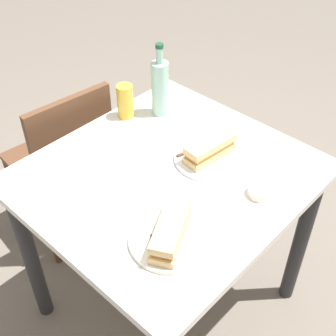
{
  "coord_description": "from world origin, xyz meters",
  "views": [
    {
      "loc": [
        -0.84,
        -0.79,
        1.78
      ],
      "look_at": [
        0.0,
        0.0,
        0.79
      ],
      "focal_mm": 48.61,
      "sensor_mm": 36.0,
      "label": 1
    }
  ],
  "objects_px": {
    "baguette_sandwich_near": "(171,229)",
    "plate_far": "(209,158)",
    "knife_near": "(152,236)",
    "beer_glass": "(125,101)",
    "dining_table": "(168,201)",
    "water_bottle": "(160,87)",
    "knife_far": "(196,149)",
    "plate_near": "(171,239)",
    "chair_far": "(66,159)",
    "baguette_sandwich_far": "(210,149)",
    "olive_bowl": "(261,191)"
  },
  "relations": [
    {
      "from": "baguette_sandwich_near",
      "to": "plate_far",
      "type": "relative_size",
      "value": 0.92
    },
    {
      "from": "knife_near",
      "to": "beer_glass",
      "type": "height_order",
      "value": "beer_glass"
    },
    {
      "from": "dining_table",
      "to": "beer_glass",
      "type": "xyz_separation_m",
      "value": [
        0.13,
        0.35,
        0.2
      ]
    },
    {
      "from": "beer_glass",
      "to": "water_bottle",
      "type": "bearing_deg",
      "value": -36.57
    },
    {
      "from": "knife_far",
      "to": "plate_near",
      "type": "bearing_deg",
      "value": -149.41
    },
    {
      "from": "dining_table",
      "to": "plate_near",
      "type": "bearing_deg",
      "value": -135.24
    },
    {
      "from": "chair_far",
      "to": "water_bottle",
      "type": "relative_size",
      "value": 2.88
    },
    {
      "from": "plate_near",
      "to": "knife_far",
      "type": "relative_size",
      "value": 1.4
    },
    {
      "from": "dining_table",
      "to": "chair_far",
      "type": "distance_m",
      "value": 0.63
    },
    {
      "from": "water_bottle",
      "to": "beer_glass",
      "type": "relative_size",
      "value": 2.15
    },
    {
      "from": "dining_table",
      "to": "baguette_sandwich_far",
      "type": "height_order",
      "value": "baguette_sandwich_far"
    },
    {
      "from": "knife_far",
      "to": "beer_glass",
      "type": "xyz_separation_m",
      "value": [
        -0.01,
        0.35,
        0.05
      ]
    },
    {
      "from": "baguette_sandwich_far",
      "to": "beer_glass",
      "type": "xyz_separation_m",
      "value": [
        -0.01,
        0.41,
        0.02
      ]
    },
    {
      "from": "beer_glass",
      "to": "plate_far",
      "type": "bearing_deg",
      "value": -87.9
    },
    {
      "from": "dining_table",
      "to": "plate_near",
      "type": "relative_size",
      "value": 3.7
    },
    {
      "from": "dining_table",
      "to": "water_bottle",
      "type": "relative_size",
      "value": 3.12
    },
    {
      "from": "dining_table",
      "to": "knife_far",
      "type": "height_order",
      "value": "knife_far"
    },
    {
      "from": "beer_glass",
      "to": "baguette_sandwich_near",
      "type": "bearing_deg",
      "value": -121.63
    },
    {
      "from": "baguette_sandwich_far",
      "to": "olive_bowl",
      "type": "bearing_deg",
      "value": -96.28
    },
    {
      "from": "baguette_sandwich_near",
      "to": "beer_glass",
      "type": "distance_m",
      "value": 0.66
    },
    {
      "from": "knife_near",
      "to": "beer_glass",
      "type": "xyz_separation_m",
      "value": [
        0.38,
        0.52,
        0.05
      ]
    },
    {
      "from": "knife_near",
      "to": "plate_far",
      "type": "distance_m",
      "value": 0.41
    },
    {
      "from": "beer_glass",
      "to": "baguette_sandwich_far",
      "type": "bearing_deg",
      "value": -87.9
    },
    {
      "from": "chair_far",
      "to": "plate_near",
      "type": "height_order",
      "value": "chair_far"
    },
    {
      "from": "baguette_sandwich_near",
      "to": "knife_near",
      "type": "bearing_deg",
      "value": 129.46
    },
    {
      "from": "chair_far",
      "to": "knife_near",
      "type": "height_order",
      "value": "chair_far"
    },
    {
      "from": "chair_far",
      "to": "plate_near",
      "type": "distance_m",
      "value": 0.9
    },
    {
      "from": "dining_table",
      "to": "knife_near",
      "type": "xyz_separation_m",
      "value": [
        -0.25,
        -0.17,
        0.15
      ]
    },
    {
      "from": "baguette_sandwich_near",
      "to": "water_bottle",
      "type": "xyz_separation_m",
      "value": [
        0.45,
        0.48,
        0.07
      ]
    },
    {
      "from": "knife_far",
      "to": "knife_near",
      "type": "bearing_deg",
      "value": -156.6
    },
    {
      "from": "olive_bowl",
      "to": "beer_glass",
      "type": "bearing_deg",
      "value": 89.08
    },
    {
      "from": "chair_far",
      "to": "plate_far",
      "type": "bearing_deg",
      "value": -76.93
    },
    {
      "from": "dining_table",
      "to": "knife_far",
      "type": "xyz_separation_m",
      "value": [
        0.14,
        -0.0,
        0.15
      ]
    },
    {
      "from": "plate_far",
      "to": "knife_far",
      "type": "xyz_separation_m",
      "value": [
        -0.01,
        0.06,
        0.01
      ]
    },
    {
      "from": "water_bottle",
      "to": "beer_glass",
      "type": "bearing_deg",
      "value": 143.43
    },
    {
      "from": "baguette_sandwich_far",
      "to": "olive_bowl",
      "type": "xyz_separation_m",
      "value": [
        -0.03,
        -0.23,
        -0.03
      ]
    },
    {
      "from": "knife_far",
      "to": "olive_bowl",
      "type": "height_order",
      "value": "olive_bowl"
    },
    {
      "from": "plate_near",
      "to": "water_bottle",
      "type": "height_order",
      "value": "water_bottle"
    },
    {
      "from": "baguette_sandwich_near",
      "to": "knife_far",
      "type": "height_order",
      "value": "baguette_sandwich_near"
    },
    {
      "from": "baguette_sandwich_far",
      "to": "knife_far",
      "type": "distance_m",
      "value": 0.07
    },
    {
      "from": "baguette_sandwich_near",
      "to": "water_bottle",
      "type": "height_order",
      "value": "water_bottle"
    },
    {
      "from": "knife_near",
      "to": "plate_far",
      "type": "xyz_separation_m",
      "value": [
        0.39,
        0.11,
        -0.01
      ]
    },
    {
      "from": "plate_near",
      "to": "beer_glass",
      "type": "relative_size",
      "value": 1.81
    },
    {
      "from": "dining_table",
      "to": "plate_far",
      "type": "bearing_deg",
      "value": -21.47
    },
    {
      "from": "knife_near",
      "to": "olive_bowl",
      "type": "xyz_separation_m",
      "value": [
        0.37,
        -0.12,
        -0.0
      ]
    },
    {
      "from": "knife_near",
      "to": "chair_far",
      "type": "bearing_deg",
      "value": 73.21
    },
    {
      "from": "dining_table",
      "to": "water_bottle",
      "type": "bearing_deg",
      "value": 47.97
    },
    {
      "from": "dining_table",
      "to": "baguette_sandwich_far",
      "type": "relative_size",
      "value": 4.56
    },
    {
      "from": "knife_near",
      "to": "olive_bowl",
      "type": "height_order",
      "value": "olive_bowl"
    },
    {
      "from": "dining_table",
      "to": "chair_far",
      "type": "height_order",
      "value": "chair_far"
    }
  ]
}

